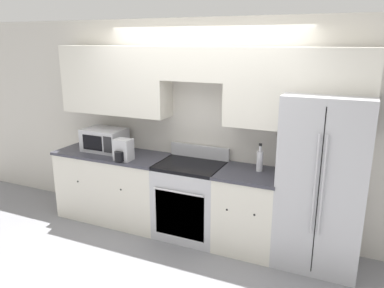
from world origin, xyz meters
name	(u,v)px	position (x,y,z in m)	size (l,w,h in m)	color
ground_plane	(181,246)	(0.00, 0.00, 0.00)	(12.00, 12.00, 0.00)	gray
wall_back	(201,109)	(0.00, 0.58, 1.55)	(8.00, 0.39, 2.60)	beige
lower_cabinets_left	(114,186)	(-1.15, 0.31, 0.46)	(1.51, 0.64, 0.92)	silver
lower_cabinets_right	(248,210)	(0.70, 0.31, 0.46)	(0.70, 0.64, 0.92)	silver
oven_range	(190,199)	(-0.02, 0.31, 0.47)	(0.78, 0.65, 1.08)	#B7B7BC
refrigerator	(322,181)	(1.47, 0.37, 0.92)	(0.85, 0.77, 1.84)	#B7B7BC
microwave	(105,140)	(-1.30, 0.36, 1.07)	(0.54, 0.39, 0.30)	#B7B7BC
bottle	(260,160)	(0.79, 0.41, 1.05)	(0.07, 0.07, 0.32)	silver
paper_towel_holder	(123,151)	(-0.83, 0.10, 1.05)	(0.21, 0.23, 0.26)	#B7B7BC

